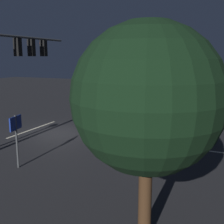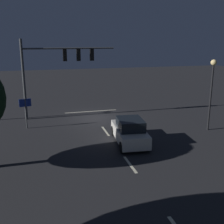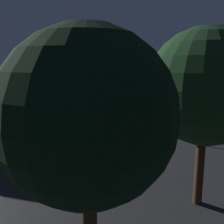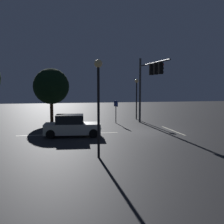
{
  "view_description": "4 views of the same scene",
  "coord_description": "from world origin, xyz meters",
  "px_view_note": "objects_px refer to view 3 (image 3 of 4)",
  "views": [
    {
      "loc": [
        15.03,
        10.4,
        4.88
      ],
      "look_at": [
        -0.51,
        3.62,
        1.55
      ],
      "focal_mm": 45.07,
      "sensor_mm": 36.0,
      "label": 1
    },
    {
      "loc": [
        4.63,
        23.72,
        6.88
      ],
      "look_at": [
        -0.91,
        2.48,
        1.05
      ],
      "focal_mm": 45.07,
      "sensor_mm": 36.0,
      "label": 2
    },
    {
      "loc": [
        -13.71,
        22.98,
        5.76
      ],
      "look_at": [
        0.83,
        4.16,
        1.05
      ],
      "focal_mm": 40.4,
      "sensor_mm": 36.0,
      "label": 3
    },
    {
      "loc": [
        -22.42,
        7.91,
        3.97
      ],
      "look_at": [
        0.36,
        3.29,
        1.71
      ],
      "focal_mm": 44.17,
      "sensor_mm": 36.0,
      "label": 4
    }
  ],
  "objects_px": {
    "car_approaching": "(110,122)",
    "traffic_signal_assembly": "(124,71)",
    "street_lamp_left_kerb": "(196,92)",
    "route_sign": "(91,98)",
    "tree_left_far": "(205,87)",
    "tree_left_near": "(87,117)",
    "tree_right_near": "(26,82)",
    "street_lamp_right_kerb": "(91,81)"
  },
  "relations": [
    {
      "from": "street_lamp_right_kerb",
      "to": "tree_right_near",
      "type": "height_order",
      "value": "tree_right_near"
    },
    {
      "from": "car_approaching",
      "to": "tree_left_far",
      "type": "height_order",
      "value": "tree_left_far"
    },
    {
      "from": "car_approaching",
      "to": "tree_left_near",
      "type": "xyz_separation_m",
      "value": [
        -9.06,
        12.38,
        3.82
      ]
    },
    {
      "from": "tree_left_far",
      "to": "traffic_signal_assembly",
      "type": "bearing_deg",
      "value": -45.88
    },
    {
      "from": "tree_right_near",
      "to": "street_lamp_right_kerb",
      "type": "bearing_deg",
      "value": -89.35
    },
    {
      "from": "street_lamp_right_kerb",
      "to": "tree_left_near",
      "type": "height_order",
      "value": "tree_left_near"
    },
    {
      "from": "traffic_signal_assembly",
      "to": "street_lamp_left_kerb",
      "type": "distance_m",
      "value": 12.65
    },
    {
      "from": "tree_right_near",
      "to": "tree_left_far",
      "type": "distance_m",
      "value": 19.58
    },
    {
      "from": "tree_right_near",
      "to": "tree_left_far",
      "type": "relative_size",
      "value": 0.82
    },
    {
      "from": "car_approaching",
      "to": "route_sign",
      "type": "relative_size",
      "value": 1.87
    },
    {
      "from": "tree_left_far",
      "to": "tree_right_near",
      "type": "bearing_deg",
      "value": -14.23
    },
    {
      "from": "tree_left_far",
      "to": "tree_left_near",
      "type": "bearing_deg",
      "value": 84.32
    },
    {
      "from": "car_approaching",
      "to": "tree_left_far",
      "type": "xyz_separation_m",
      "value": [
        -9.65,
        6.47,
        4.04
      ]
    },
    {
      "from": "traffic_signal_assembly",
      "to": "tree_left_far",
      "type": "xyz_separation_m",
      "value": [
        -13.71,
        14.14,
        0.05
      ]
    },
    {
      "from": "car_approaching",
      "to": "traffic_signal_assembly",
      "type": "bearing_deg",
      "value": -62.09
    },
    {
      "from": "traffic_signal_assembly",
      "to": "route_sign",
      "type": "distance_m",
      "value": 4.89
    },
    {
      "from": "street_lamp_right_kerb",
      "to": "traffic_signal_assembly",
      "type": "bearing_deg",
      "value": 176.29
    },
    {
      "from": "street_lamp_left_kerb",
      "to": "tree_left_far",
      "type": "distance_m",
      "value": 8.2
    },
    {
      "from": "street_lamp_right_kerb",
      "to": "route_sign",
      "type": "height_order",
      "value": "street_lamp_right_kerb"
    },
    {
      "from": "tree_left_far",
      "to": "route_sign",
      "type": "bearing_deg",
      "value": -34.87
    },
    {
      "from": "route_sign",
      "to": "tree_right_near",
      "type": "relative_size",
      "value": 0.41
    },
    {
      "from": "car_approaching",
      "to": "tree_left_far",
      "type": "bearing_deg",
      "value": 146.16
    },
    {
      "from": "route_sign",
      "to": "tree_right_near",
      "type": "xyz_separation_m",
      "value": [
        2.5,
        6.66,
        2.12
      ]
    },
    {
      "from": "car_approaching",
      "to": "tree_right_near",
      "type": "distance_m",
      "value": 9.93
    },
    {
      "from": "street_lamp_right_kerb",
      "to": "tree_right_near",
      "type": "xyz_separation_m",
      "value": [
        -0.11,
        9.68,
        0.53
      ]
    },
    {
      "from": "route_sign",
      "to": "tree_left_near",
      "type": "xyz_separation_m",
      "value": [
        -15.86,
        17.38,
        2.88
      ]
    },
    {
      "from": "street_lamp_right_kerb",
      "to": "route_sign",
      "type": "bearing_deg",
      "value": 130.8
    },
    {
      "from": "tree_left_near",
      "to": "tree_left_far",
      "type": "xyz_separation_m",
      "value": [
        -0.59,
        -5.91,
        0.22
      ]
    },
    {
      "from": "traffic_signal_assembly",
      "to": "tree_left_far",
      "type": "height_order",
      "value": "tree_left_far"
    },
    {
      "from": "car_approaching",
      "to": "street_lamp_left_kerb",
      "type": "bearing_deg",
      "value": -170.74
    },
    {
      "from": "traffic_signal_assembly",
      "to": "street_lamp_left_kerb",
      "type": "xyz_separation_m",
      "value": [
        -10.75,
        6.58,
        -1.06
      ]
    },
    {
      "from": "street_lamp_left_kerb",
      "to": "route_sign",
      "type": "xyz_separation_m",
      "value": [
        13.49,
        -3.9,
        -1.99
      ]
    },
    {
      "from": "route_sign",
      "to": "tree_left_far",
      "type": "relative_size",
      "value": 0.34
    },
    {
      "from": "tree_left_near",
      "to": "street_lamp_right_kerb",
      "type": "bearing_deg",
      "value": -47.83
    },
    {
      "from": "route_sign",
      "to": "tree_left_far",
      "type": "distance_m",
      "value": 20.29
    },
    {
      "from": "traffic_signal_assembly",
      "to": "street_lamp_left_kerb",
      "type": "relative_size",
      "value": 1.48
    },
    {
      "from": "tree_left_near",
      "to": "route_sign",
      "type": "bearing_deg",
      "value": -47.6
    },
    {
      "from": "car_approaching",
      "to": "route_sign",
      "type": "distance_m",
      "value": 8.49
    },
    {
      "from": "car_approaching",
      "to": "route_sign",
      "type": "height_order",
      "value": "route_sign"
    },
    {
      "from": "car_approaching",
      "to": "tree_left_far",
      "type": "relative_size",
      "value": 0.63
    },
    {
      "from": "street_lamp_left_kerb",
      "to": "street_lamp_right_kerb",
      "type": "height_order",
      "value": "street_lamp_left_kerb"
    },
    {
      "from": "car_approaching",
      "to": "tree_left_near",
      "type": "relative_size",
      "value": 0.68
    }
  ]
}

